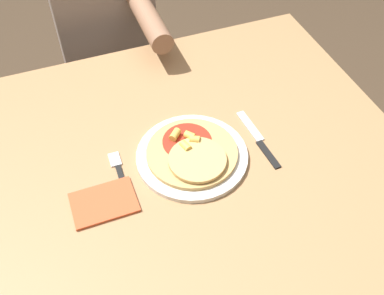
{
  "coord_description": "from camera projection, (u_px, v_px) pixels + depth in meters",
  "views": [
    {
      "loc": [
        -0.22,
        -0.71,
        1.67
      ],
      "look_at": [
        0.04,
        -0.01,
        0.82
      ],
      "focal_mm": 42.0,
      "sensor_mm": 36.0,
      "label": 1
    }
  ],
  "objects": [
    {
      "name": "ground_plane",
      "position": [
        180.0,
        287.0,
        1.75
      ],
      "size": [
        8.0,
        8.0,
        0.0
      ],
      "primitive_type": "plane",
      "color": "#423323"
    },
    {
      "name": "dining_table",
      "position": [
        176.0,
        183.0,
        1.24
      ],
      "size": [
        1.23,
        1.0,
        0.78
      ],
      "color": "#9E754C",
      "rests_on": "ground_plane"
    },
    {
      "name": "plate",
      "position": [
        192.0,
        156.0,
        1.16
      ],
      "size": [
        0.29,
        0.29,
        0.01
      ],
      "color": "silver",
      "rests_on": "dining_table"
    },
    {
      "name": "pizza",
      "position": [
        193.0,
        153.0,
        1.14
      ],
      "size": [
        0.24,
        0.24,
        0.04
      ],
      "color": "tan",
      "rests_on": "plate"
    },
    {
      "name": "fork",
      "position": [
        120.0,
        174.0,
        1.13
      ],
      "size": [
        0.03,
        0.18,
        0.0
      ],
      "color": "black",
      "rests_on": "dining_table"
    },
    {
      "name": "knife",
      "position": [
        259.0,
        140.0,
        1.2
      ],
      "size": [
        0.03,
        0.22,
        0.0
      ],
      "color": "black",
      "rests_on": "dining_table"
    },
    {
      "name": "napkin",
      "position": [
        104.0,
        203.0,
        1.07
      ],
      "size": [
        0.15,
        0.11,
        0.01
      ],
      "color": "#C6512D",
      "rests_on": "dining_table"
    },
    {
      "name": "person_diner",
      "position": [
        106.0,
        29.0,
        1.69
      ],
      "size": [
        0.35,
        0.52,
        1.19
      ],
      "color": "#2D2D38",
      "rests_on": "ground_plane"
    }
  ]
}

